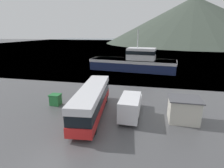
# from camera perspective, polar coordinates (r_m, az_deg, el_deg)

# --- Properties ---
(ground_plane) EXTENTS (400.00, 400.00, 0.00)m
(ground_plane) POSITION_cam_1_polar(r_m,az_deg,el_deg) (14.84, -19.40, -22.50)
(ground_plane) COLOR #4C4C4F
(water_surface) EXTENTS (240.00, 240.00, 0.00)m
(water_surface) POSITION_cam_1_polar(r_m,az_deg,el_deg) (149.78, 9.69, 12.90)
(water_surface) COLOR slate
(water_surface) RESTS_ON ground
(hill_backdrop) EXTENTS (142.31, 142.31, 36.58)m
(hill_backdrop) POSITION_cam_1_polar(r_m,az_deg,el_deg) (166.85, 24.76, 18.34)
(hill_backdrop) COLOR #3D473D
(hill_backdrop) RESTS_ON ground
(tour_bus) EXTENTS (3.56, 11.41, 3.25)m
(tour_bus) POSITION_cam_1_polar(r_m,az_deg,el_deg) (19.82, -6.55, -5.12)
(tour_bus) COLOR red
(tour_bus) RESTS_ON ground
(delivery_van) EXTENTS (2.14, 6.19, 2.49)m
(delivery_van) POSITION_cam_1_polar(r_m,az_deg,el_deg) (19.67, 6.09, -6.92)
(delivery_van) COLOR silver
(delivery_van) RESTS_ON ground
(fishing_boat) EXTENTS (21.18, 8.24, 9.70)m
(fishing_boat) POSITION_cam_1_polar(r_m,az_deg,el_deg) (43.61, 7.26, 7.16)
(fishing_boat) COLOR #19234C
(fishing_boat) RESTS_ON water_surface
(storage_bin) EXTENTS (1.37, 1.20, 1.44)m
(storage_bin) POSITION_cam_1_polar(r_m,az_deg,el_deg) (23.88, -17.96, -4.83)
(storage_bin) COLOR #287F3D
(storage_bin) RESTS_ON ground
(dock_kiosk) EXTENTS (3.25, 2.77, 2.59)m
(dock_kiosk) POSITION_cam_1_polar(r_m,az_deg,el_deg) (20.03, 22.35, -7.72)
(dock_kiosk) COLOR beige
(dock_kiosk) RESTS_ON ground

